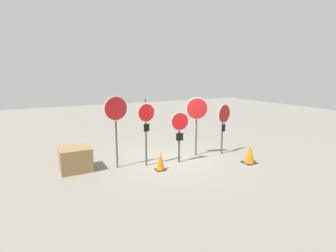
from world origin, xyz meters
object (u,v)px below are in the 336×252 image
stop_sign_0 (116,115)px  stop_sign_3 (197,113)px  stop_sign_2 (180,128)px  stop_sign_4 (224,118)px  storage_crate (75,159)px  traffic_cone_1 (250,154)px  stop_sign_1 (146,120)px  traffic_cone_0 (160,161)px

stop_sign_0 → stop_sign_3: 3.29m
stop_sign_2 → stop_sign_4: 2.18m
stop_sign_3 → storage_crate: bearing=-165.1°
stop_sign_2 → traffic_cone_1: 2.85m
stop_sign_0 → stop_sign_2: 2.38m
storage_crate → stop_sign_4: bearing=-8.2°
stop_sign_0 → storage_crate: 2.11m
stop_sign_1 → traffic_cone_0: (0.25, -0.61, -1.39)m
stop_sign_1 → stop_sign_4: size_ratio=1.18×
stop_sign_2 → traffic_cone_0: stop_sign_2 is taller
stop_sign_1 → stop_sign_2: stop_sign_1 is taller
traffic_cone_0 → traffic_cone_1: (3.33, -0.89, 0.01)m
stop_sign_1 → stop_sign_0: bearing=157.8°
stop_sign_3 → storage_crate: 4.89m
stop_sign_2 → stop_sign_3: stop_sign_3 is taller
stop_sign_2 → stop_sign_4: bearing=14.1°
stop_sign_2 → stop_sign_4: size_ratio=0.92×
stop_sign_4 → traffic_cone_0: bearing=173.5°
stop_sign_2 → stop_sign_4: stop_sign_4 is taller
stop_sign_3 → stop_sign_4: size_ratio=1.15×
stop_sign_4 → traffic_cone_0: (-3.16, -0.50, -1.19)m
traffic_cone_0 → traffic_cone_1: bearing=-15.0°
traffic_cone_0 → stop_sign_3: bearing=21.3°
stop_sign_1 → stop_sign_4: 3.42m
stop_sign_0 → stop_sign_4: bearing=-10.6°
stop_sign_4 → storage_crate: size_ratio=2.02×
stop_sign_2 → stop_sign_3: (1.03, 0.41, 0.43)m
stop_sign_0 → stop_sign_3: size_ratio=1.07×
traffic_cone_0 → storage_crate: size_ratio=0.64×
stop_sign_3 → stop_sign_2: bearing=-136.8°
traffic_cone_0 → traffic_cone_1: 3.45m
stop_sign_2 → stop_sign_4: (2.18, 0.12, 0.15)m
stop_sign_2 → traffic_cone_0: (-0.99, -0.38, -1.03)m
stop_sign_1 → traffic_cone_0: 1.54m
traffic_cone_1 → storage_crate: storage_crate is taller
stop_sign_0 → traffic_cone_1: size_ratio=3.76×
traffic_cone_1 → storage_crate: bearing=159.6°
stop_sign_1 → stop_sign_2: bearing=-17.0°
stop_sign_4 → traffic_cone_0: 3.41m
stop_sign_1 → stop_sign_3: (2.27, 0.18, 0.07)m
stop_sign_2 → stop_sign_0: bearing=178.0°
stop_sign_2 → stop_sign_3: size_ratio=0.81×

